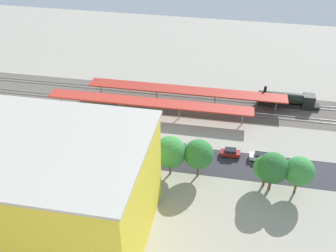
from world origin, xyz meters
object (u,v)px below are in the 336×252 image
platform_canopy_far (186,90)px  parked_car_1 (230,153)px  box_truck_1 (6,145)px  street_tree_4 (157,151)px  box_truck_0 (10,149)px  traffic_light (107,144)px  street_tree_0 (170,152)px  street_tree_2 (273,168)px  parked_car_3 (176,146)px  street_tree_5 (199,154)px  street_tree_3 (266,168)px  platform_canopy_near (149,102)px  locomotive (289,100)px  parked_car_0 (261,157)px  street_tree_1 (299,171)px  parked_car_2 (200,149)px  construction_building (22,187)px

platform_canopy_far → parked_car_1: (-13.11, 20.33, -2.91)m
box_truck_1 → street_tree_4: size_ratio=1.21×
platform_canopy_far → box_truck_0: 44.04m
box_truck_0 → traffic_light: bearing=-174.6°
box_truck_0 → street_tree_0: (-34.11, -1.16, 3.73)m
box_truck_1 → traffic_light: (-22.53, -0.77, 3.10)m
street_tree_0 → street_tree_2: size_ratio=1.05×
parked_car_3 → street_tree_5: size_ratio=0.51×
street_tree_3 → platform_canopy_near: bearing=-36.5°
platform_canopy_near → parked_car_3: (-9.12, 12.24, -2.95)m
street_tree_5 → street_tree_3: bearing=178.6°
parked_car_3 → parked_car_1: bearing=178.8°
locomotive → street_tree_4: bearing=50.4°
street_tree_2 → traffic_light: 32.54m
parked_car_0 → street_tree_3: 8.73m
platform_canopy_far → street_tree_1: 39.00m
street_tree_1 → parked_car_3: bearing=-20.6°
street_tree_0 → traffic_light: street_tree_0 is taller
parked_car_1 → parked_car_2: bearing=0.6°
street_tree_3 → street_tree_5: 12.82m
parked_car_2 → traffic_light: (18.10, 7.46, 4.01)m
construction_building → street_tree_1: (-44.24, -17.42, -3.60)m
locomotive → street_tree_5: street_tree_5 is taller
platform_canopy_near → street_tree_5: (-15.06, 20.26, 1.76)m
box_truck_1 → traffic_light: size_ratio=1.31×
parked_car_2 → parked_car_3: size_ratio=1.07×
parked_car_0 → street_tree_5: bearing=31.9°
platform_canopy_near → locomotive: size_ratio=3.28×
parked_car_3 → street_tree_1: (-24.44, 9.18, 4.57)m
parked_car_2 → street_tree_5: bearing=94.2°
street_tree_0 → parked_car_3: bearing=-86.7°
locomotive → street_tree_5: 37.24m
platform_canopy_near → street_tree_5: bearing=126.6°
parked_car_0 → traffic_light: 32.03m
construction_building → street_tree_5: bearing=-145.3°
street_tree_0 → traffic_light: 13.27m
parked_car_1 → street_tree_5: size_ratio=0.51×
parked_car_3 → parked_car_0: bearing=178.7°
box_truck_0 → street_tree_2: size_ratio=1.25×
traffic_light → street_tree_5: bearing=179.3°
box_truck_1 → platform_canopy_far: bearing=-139.9°
platform_canopy_near → parked_car_1: platform_canopy_near is taller
street_tree_2 → street_tree_3: bearing=-38.9°
locomotive → parked_car_2: 31.08m
parked_car_1 → box_truck_0: box_truck_0 is taller
parked_car_2 → street_tree_2: bearing=148.4°
platform_canopy_far → traffic_light: size_ratio=7.00×
parked_car_3 → box_truck_1: bearing=13.6°
street_tree_0 → street_tree_3: 18.26m
platform_canopy_near → street_tree_0: size_ratio=5.87×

